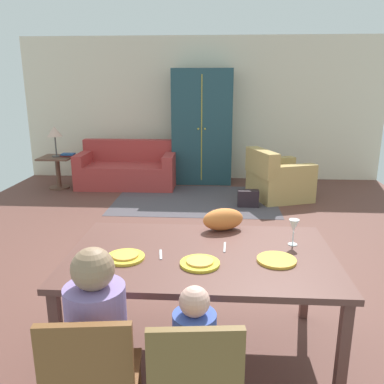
{
  "coord_description": "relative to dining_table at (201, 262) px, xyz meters",
  "views": [
    {
      "loc": [
        0.33,
        -3.79,
        1.86
      ],
      "look_at": [
        0.09,
        -0.13,
        0.85
      ],
      "focal_mm": 37.42,
      "sensor_mm": 36.0,
      "label": 1
    }
  ],
  "objects": [
    {
      "name": "ground_plane",
      "position": [
        -0.23,
        2.06,
        -0.7
      ],
      "size": [
        6.93,
        6.67,
        0.02
      ],
      "primitive_type": "cube",
      "color": "brown"
    },
    {
      "name": "armoire",
      "position": [
        -0.19,
        5.06,
        0.36
      ],
      "size": [
        1.1,
        0.59,
        2.1
      ],
      "color": "#21444E",
      "rests_on": "ground_plane"
    },
    {
      "name": "person_child",
      "position": [
        -0.0,
        -0.74,
        -0.26
      ],
      "size": [
        0.22,
        0.3,
        0.92
      ],
      "color": "#3D3451",
      "rests_on": "ground_plane"
    },
    {
      "name": "couch",
      "position": [
        -1.55,
        4.65,
        -0.39
      ],
      "size": [
        1.76,
        0.86,
        0.82
      ],
      "color": "#AA3635",
      "rests_on": "ground_plane"
    },
    {
      "name": "knife",
      "position": [
        0.16,
        0.1,
        0.07
      ],
      "size": [
        0.02,
        0.17,
        0.01
      ],
      "primitive_type": "cube",
      "rotation": [
        0.0,
        0.0,
        -0.04
      ],
      "color": "silver",
      "rests_on": "dining_table"
    },
    {
      "name": "plate_near_man",
      "position": [
        -0.48,
        -0.12,
        0.07
      ],
      "size": [
        0.25,
        0.25,
        0.02
      ],
      "primitive_type": "cylinder",
      "color": "yellow",
      "rests_on": "dining_table"
    },
    {
      "name": "plate_near_woman",
      "position": [
        0.48,
        -0.1,
        0.07
      ],
      "size": [
        0.25,
        0.25,
        0.02
      ],
      "primitive_type": "cylinder",
      "color": "yellow",
      "rests_on": "dining_table"
    },
    {
      "name": "wine_glass",
      "position": [
        0.63,
        0.18,
        0.2
      ],
      "size": [
        0.07,
        0.07,
        0.19
      ],
      "color": "silver",
      "rests_on": "dining_table"
    },
    {
      "name": "dining_table",
      "position": [
        0.0,
        0.0,
        0.0
      ],
      "size": [
        1.76,
        1.09,
        0.76
      ],
      "color": "brown",
      "rests_on": "ground_plane"
    },
    {
      "name": "book_upper",
      "position": [
        -2.56,
        4.42,
        -0.07
      ],
      "size": [
        0.22,
        0.16,
        0.03
      ],
      "primitive_type": "cube",
      "color": "#234B87",
      "rests_on": "book_lower"
    },
    {
      "name": "area_rug",
      "position": [
        -0.25,
        3.8,
        -0.69
      ],
      "size": [
        2.6,
        1.8,
        0.01
      ],
      "primitive_type": "cube",
      "color": "#4B454B",
      "rests_on": "ground_plane"
    },
    {
      "name": "side_table",
      "position": [
        -2.76,
        4.4,
        -0.32
      ],
      "size": [
        0.56,
        0.56,
        0.58
      ],
      "color": "brown",
      "rests_on": "ground_plane"
    },
    {
      "name": "book_lower",
      "position": [
        -2.59,
        4.45,
        -0.1
      ],
      "size": [
        0.22,
        0.16,
        0.03
      ],
      "primitive_type": "cube",
      "color": "maroon",
      "rests_on": "side_table"
    },
    {
      "name": "table_lamp",
      "position": [
        -2.76,
        4.4,
        0.31
      ],
      "size": [
        0.26,
        0.26,
        0.54
      ],
      "color": "#464240",
      "rests_on": "side_table"
    },
    {
      "name": "fork",
      "position": [
        -0.26,
        -0.05,
        0.07
      ],
      "size": [
        0.04,
        0.15,
        0.01
      ],
      "primitive_type": "cube",
      "rotation": [
        0.0,
        0.0,
        0.16
      ],
      "color": "silver",
      "rests_on": "dining_table"
    },
    {
      "name": "handbag",
      "position": [
        0.58,
        3.5,
        -0.56
      ],
      "size": [
        0.32,
        0.16,
        0.26
      ],
      "primitive_type": "cube",
      "color": "black",
      "rests_on": "ground_plane"
    },
    {
      "name": "pizza_near_child",
      "position": [
        -0.0,
        -0.18,
        0.09
      ],
      "size": [
        0.17,
        0.17,
        0.01
      ],
      "primitive_type": "cylinder",
      "color": "gold",
      "rests_on": "plate_near_child"
    },
    {
      "name": "person_man",
      "position": [
        -0.49,
        -0.73,
        -0.18
      ],
      "size": [
        0.31,
        0.41,
        1.11
      ],
      "color": "#303D4C",
      "rests_on": "ground_plane"
    },
    {
      "name": "back_wall",
      "position": [
        -0.23,
        5.45,
        0.66
      ],
      "size": [
        6.93,
        0.1,
        2.7
      ],
      "primitive_type": "cube",
      "color": "beige",
      "rests_on": "ground_plane"
    },
    {
      "name": "cat",
      "position": [
        0.15,
        0.45,
        0.15
      ],
      "size": [
        0.36,
        0.26,
        0.17
      ],
      "primitive_type": "ellipsoid",
      "rotation": [
        0.0,
        0.0,
        0.34
      ],
      "color": "orange",
      "rests_on": "dining_table"
    },
    {
      "name": "armchair",
      "position": [
        1.08,
        3.98,
        -0.38
      ],
      "size": [
        1.1,
        1.09,
        0.82
      ],
      "color": "tan",
      "rests_on": "ground_plane"
    },
    {
      "name": "plate_near_child",
      "position": [
        -0.0,
        -0.18,
        0.07
      ],
      "size": [
        0.25,
        0.25,
        0.02
      ],
      "primitive_type": "cylinder",
      "color": "yellow",
      "rests_on": "dining_table"
    },
    {
      "name": "dining_chair_man",
      "position": [
        -0.48,
        -0.9,
        -0.2
      ],
      "size": [
        0.47,
        0.47,
        0.87
      ],
      "color": "brown",
      "rests_on": "ground_plane"
    },
    {
      "name": "pizza_near_man",
      "position": [
        -0.48,
        -0.12,
        0.09
      ],
      "size": [
        0.17,
        0.17,
        0.01
      ],
      "primitive_type": "cylinder",
      "color": "gold",
      "rests_on": "plate_near_man"
    }
  ]
}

